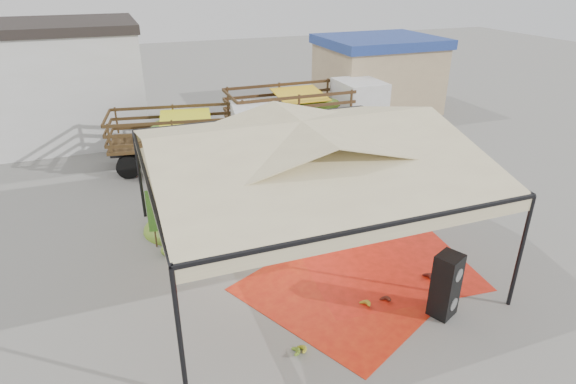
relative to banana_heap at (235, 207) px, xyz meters
name	(u,v)px	position (x,y,z in m)	size (l,w,h in m)	color
ground	(300,253)	(1.28, -2.38, -0.62)	(90.00, 90.00, 0.00)	slate
canopy_tent	(301,147)	(1.28, -2.38, 2.68)	(8.10, 8.10, 4.00)	black
building_tan	(377,74)	(11.28, 10.62, 1.45)	(6.30, 5.30, 4.10)	tan
tarp_left	(347,285)	(1.86, -4.27, -0.62)	(4.65, 4.43, 0.01)	red
tarp_right	(380,256)	(3.40, -3.33, -0.62)	(4.45, 4.67, 0.01)	red
banana_heap	(235,207)	(0.00, 0.00, 0.00)	(5.83, 4.79, 1.25)	#407217
hand_yellow_a	(364,304)	(1.84, -5.21, -0.53)	(0.42, 0.35, 0.19)	gold
hand_yellow_b	(299,349)	(-0.22, -6.08, -0.53)	(0.41, 0.34, 0.19)	gold
hand_red_a	(426,276)	(3.97, -4.77, -0.52)	(0.45, 0.37, 0.20)	maroon
hand_red_b	(385,300)	(2.42, -5.24, -0.54)	(0.39, 0.32, 0.18)	#531713
hand_green	(292,351)	(-0.39, -6.08, -0.53)	(0.43, 0.35, 0.19)	#59841B
hanging_bunches	(359,156)	(3.32, -1.90, 2.00)	(1.74, 0.24, 0.20)	#537E1A
speaker_stack	(446,285)	(3.49, -6.08, 0.20)	(0.76, 0.72, 1.65)	black
banana_leaves	(164,251)	(-2.42, -0.82, -0.62)	(0.96, 1.36, 3.70)	#2D6D1D
vendor	(235,175)	(0.46, 1.69, 0.36)	(0.72, 0.47, 1.97)	gray
truck_left	(202,130)	(0.15, 5.72, 0.82)	(7.14, 3.40, 2.35)	#4C3519
truck_right	(313,106)	(5.82, 7.17, 0.97)	(7.54, 2.66, 2.59)	#492C18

